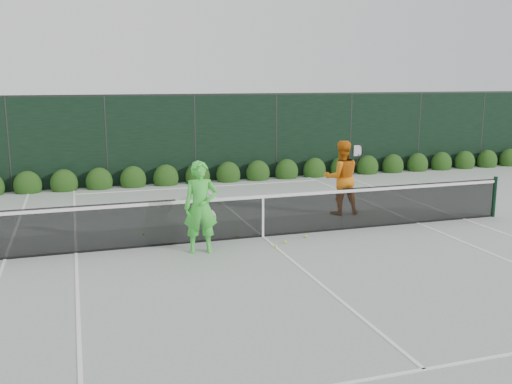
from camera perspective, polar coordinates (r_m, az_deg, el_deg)
name	(u,v)px	position (r m, az deg, el deg)	size (l,w,h in m)	color
ground	(263,237)	(13.16, 0.69, -4.50)	(80.00, 80.00, 0.00)	gray
tennis_net	(262,214)	(13.02, 0.60, -2.26)	(12.90, 0.10, 1.07)	black
player_woman	(201,207)	(11.85, -5.55, -1.53)	(0.77, 0.56, 1.93)	green
player_man	(341,178)	(15.32, 8.54, 1.44)	(1.07, 0.89, 1.98)	orange
court_lines	(263,237)	(13.16, 0.69, -4.47)	(11.03, 23.83, 0.01)	white
windscreen_fence	(311,195)	(10.34, 5.48, -0.31)	(32.00, 21.07, 3.06)	black
hedge_row	(198,176)	(19.86, -5.86, 1.56)	(31.66, 0.65, 0.94)	black
tennis_balls	(248,239)	(12.88, -0.76, -4.70)	(3.58, 1.95, 0.07)	#C4D62F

